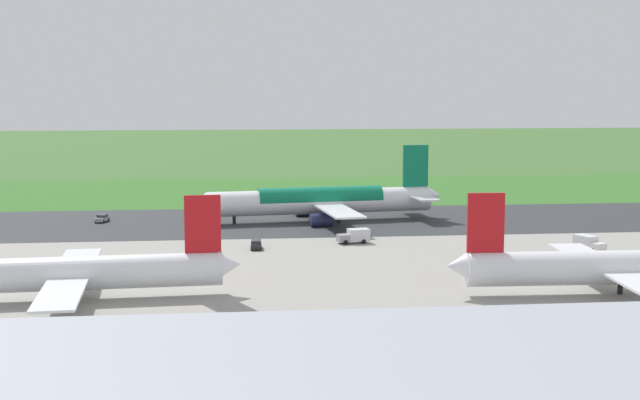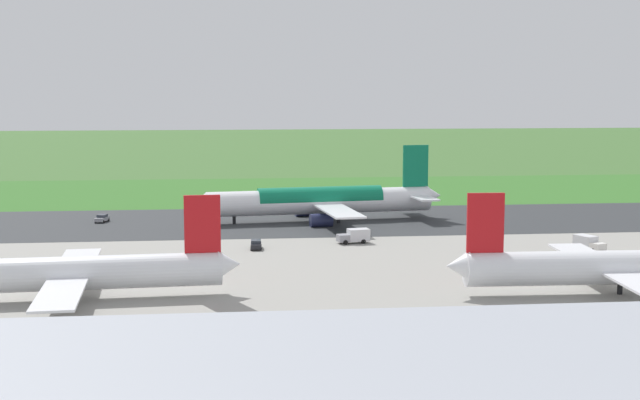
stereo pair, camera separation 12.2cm
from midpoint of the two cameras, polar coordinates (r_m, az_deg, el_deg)
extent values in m
plane|color=#3D662D|center=(186.64, -2.09, -1.40)|extent=(800.00, 800.00, 0.00)
cube|color=#2D3033|center=(186.64, -2.09, -1.39)|extent=(600.00, 41.98, 0.06)
cube|color=gray|center=(118.93, 0.22, -6.43)|extent=(440.00, 110.00, 0.05)
cube|color=#346B27|center=(234.53, -2.90, 0.39)|extent=(600.00, 80.00, 0.04)
cylinder|color=white|center=(186.63, -0.02, -0.09)|extent=(48.28, 11.00, 5.20)
cone|color=white|center=(182.65, -7.84, -0.32)|extent=(3.58, 5.27, 4.94)
cone|color=white|center=(193.73, 7.26, 0.30)|extent=(4.01, 4.81, 4.42)
cube|color=#0C724C|center=(191.68, 6.15, 2.20)|extent=(5.62, 1.18, 9.00)
cube|color=white|center=(187.19, 6.67, 0.13)|extent=(5.06, 9.42, 0.36)
cube|color=white|center=(197.51, 5.60, 0.52)|extent=(5.06, 9.42, 0.36)
cube|color=white|center=(176.32, 1.10, -0.66)|extent=(8.63, 22.57, 0.35)
cube|color=white|center=(197.54, -0.45, 0.20)|extent=(8.63, 22.57, 0.35)
cylinder|color=#23284C|center=(179.46, 0.05, -1.32)|extent=(4.81, 3.33, 2.80)
cylinder|color=#23284C|center=(193.95, -0.95, -0.67)|extent=(4.81, 3.33, 2.80)
cylinder|color=black|center=(183.78, -5.57, -1.03)|extent=(0.70, 0.70, 3.42)
cylinder|color=black|center=(183.82, 1.17, -0.99)|extent=(0.70, 0.70, 3.42)
cylinder|color=black|center=(191.51, 0.59, -0.65)|extent=(0.70, 0.70, 3.42)
cylinder|color=#0C724C|center=(186.57, -0.02, 0.07)|extent=(26.84, 8.40, 5.23)
cylinder|color=white|center=(127.94, 18.79, -4.13)|extent=(43.22, 6.03, 4.67)
cone|color=white|center=(120.86, 8.84, -4.22)|extent=(3.27, 4.07, 3.97)
cube|color=red|center=(120.71, 10.59, -1.45)|extent=(5.04, 0.61, 8.08)
cube|color=white|center=(136.65, 16.82, -3.49)|extent=(6.01, 19.91, 0.31)
cylinder|color=black|center=(128.56, 18.73, -5.46)|extent=(0.72, 0.72, 1.44)
cylinder|color=white|center=(122.47, -16.23, -4.58)|extent=(42.12, 7.07, 4.54)
cone|color=white|center=(121.70, -5.87, -4.14)|extent=(3.28, 4.04, 3.86)
cube|color=red|center=(120.54, -7.59, -1.54)|extent=(4.91, 0.73, 7.86)
cube|color=white|center=(113.12, -16.34, -5.74)|extent=(6.39, 19.50, 0.31)
cube|color=white|center=(131.80, -15.36, -3.87)|extent=(6.39, 19.50, 0.31)
cylinder|color=black|center=(123.10, -16.18, -5.93)|extent=(0.70, 0.70, 1.40)
cube|color=#334C60|center=(64.13, 15.52, -11.80)|extent=(126.05, 0.16, 4.97)
cube|color=gray|center=(160.03, 1.52, -2.46)|extent=(2.56, 2.56, 1.30)
cube|color=silver|center=(160.83, 2.47, -2.25)|extent=(4.15, 2.94, 2.20)
cylinder|color=black|center=(159.21, 1.63, -2.75)|extent=(0.94, 0.46, 0.90)
cylinder|color=black|center=(161.08, 1.41, -2.63)|extent=(0.94, 0.46, 0.90)
cylinder|color=black|center=(160.27, 2.79, -2.69)|extent=(0.94, 0.46, 0.90)
cylinder|color=black|center=(162.14, 2.56, -2.57)|extent=(0.94, 0.46, 0.90)
cube|color=gray|center=(191.05, -13.88, -1.20)|extent=(2.78, 4.51, 0.75)
cube|color=#2D333D|center=(191.14, -13.86, -0.99)|extent=(2.19, 2.55, 0.55)
cylinder|color=black|center=(189.51, -13.79, -1.38)|extent=(0.37, 0.67, 0.64)
cylinder|color=black|center=(190.15, -14.27, -1.36)|extent=(0.37, 0.67, 0.64)
cylinder|color=black|center=(192.07, -13.48, -1.25)|extent=(0.37, 0.67, 0.64)
cylinder|color=black|center=(192.71, -13.95, -1.24)|extent=(0.37, 0.67, 0.64)
cube|color=silver|center=(158.70, 17.42, -2.88)|extent=(2.89, 2.89, 1.30)
cube|color=silver|center=(160.52, 16.70, -2.58)|extent=(3.61, 4.40, 2.20)
cylinder|color=black|center=(159.53, 17.66, -3.08)|extent=(0.63, 0.95, 0.90)
cylinder|color=black|center=(158.10, 17.16, -3.15)|extent=(0.63, 0.95, 0.90)
cylinder|color=black|center=(161.83, 16.78, -2.90)|extent=(0.63, 0.95, 0.90)
cylinder|color=black|center=(160.41, 16.28, -2.97)|extent=(0.63, 0.95, 0.90)
cube|color=black|center=(155.31, -4.16, -2.93)|extent=(1.96, 4.27, 0.75)
cube|color=#2D333D|center=(155.40, -4.16, -2.68)|extent=(1.78, 2.26, 0.55)
cylinder|color=black|center=(154.00, -3.84, -3.16)|extent=(0.24, 0.65, 0.64)
cylinder|color=black|center=(154.01, -4.47, -3.16)|extent=(0.24, 0.65, 0.64)
cylinder|color=black|center=(156.75, -3.84, -2.97)|extent=(0.24, 0.65, 0.64)
cylinder|color=black|center=(156.77, -4.46, -2.98)|extent=(0.24, 0.65, 0.64)
cylinder|color=slate|center=(231.75, 0.36, 0.52)|extent=(0.10, 0.10, 1.65)
cube|color=red|center=(231.63, 0.36, 0.80)|extent=(0.60, 0.04, 0.60)
cone|color=orange|center=(235.05, -0.80, 0.48)|extent=(0.40, 0.40, 0.55)
camera|label=1|loc=(0.06, -90.02, 0.00)|focal=49.70mm
camera|label=2|loc=(0.06, 89.98, 0.00)|focal=49.70mm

